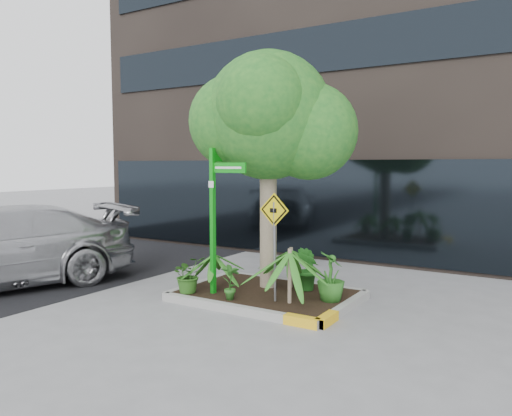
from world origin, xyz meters
The scene contains 14 objects.
ground centered at (0.00, 0.00, 0.00)m, with size 80.00×80.00×0.00m, color gray.
asphalt_road centered at (-6.50, 0.00, 0.01)m, with size 7.00×80.00×0.01m, color black.
building centered at (0.50, 8.50, 7.50)m, with size 18.00×8.00×15.00m, color #2D2621.
planter centered at (0.23, 0.27, 0.10)m, with size 3.35×2.36×0.15m.
tree centered at (0.02, 0.67, 3.52)m, with size 3.21×2.85×4.82m.
palm_front centered at (0.95, -0.18, 1.05)m, with size 1.09×1.09×1.21m.
palm_left centered at (-0.76, -0.10, 0.84)m, with size 0.83×0.83×0.92m.
palm_back centered at (0.45, 0.82, 0.90)m, with size 0.90×0.90×1.00m.
shrub_a centered at (-1.02, -0.55, 0.50)m, with size 0.63×0.63×0.70m, color #275718.
shrub_b centered at (1.51, 0.33, 0.59)m, with size 0.49×0.49×0.88m, color #29691F.
shrub_c centered at (-0.05, -0.55, 0.49)m, with size 0.35×0.35×0.67m, color #296820.
shrub_d centered at (0.85, 0.76, 0.58)m, with size 0.47×0.47×0.86m, color #1F5F1B.
street_sign_post centered at (-0.54, -0.29, 1.78)m, with size 0.85×0.88×2.88m.
cattle_sign centered at (0.68, -0.25, 1.46)m, with size 0.60×0.09×1.94m.
Camera 1 is at (4.95, -7.81, 2.58)m, focal length 35.00 mm.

